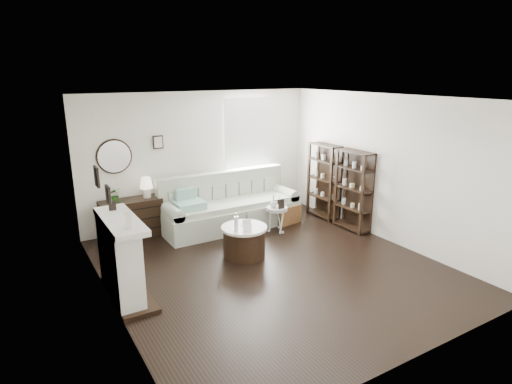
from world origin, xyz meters
TOP-DOWN VIEW (x-y plane):
  - room at (0.73, 2.70)m, footprint 5.50×5.50m
  - fireplace at (-2.32, 0.30)m, footprint 0.50×1.40m
  - shelf_unit_far at (2.33, 1.55)m, footprint 0.30×0.80m
  - shelf_unit_near at (2.33, 0.65)m, footprint 0.30×0.80m
  - sofa at (0.30, 2.09)m, footprint 2.80×0.97m
  - quilt at (-0.62, 1.95)m, footprint 0.55×0.45m
  - suitcase at (1.42, 1.56)m, footprint 0.59×0.27m
  - dresser at (-1.59, 2.47)m, footprint 1.12×0.48m
  - table_lamp at (-1.26, 2.47)m, footprint 0.25×0.25m
  - potted_plant at (-1.87, 2.42)m, footprint 0.32×0.30m
  - drum_table at (-0.19, 0.60)m, footprint 0.78×0.78m
  - pedestal_table at (0.95, 1.30)m, footprint 0.42×0.42m
  - eiffel_drum at (-0.10, 0.65)m, footprint 0.14×0.14m
  - bottle_drum at (-0.38, 0.51)m, footprint 0.07×0.07m
  - card_frame_drum at (-0.24, 0.40)m, footprint 0.15×0.08m
  - eiffel_ped at (1.04, 1.33)m, footprint 0.12×0.12m
  - flask_ped at (0.88, 1.32)m, footprint 0.14×0.14m
  - card_frame_ped at (0.97, 1.19)m, footprint 0.14×0.06m

SIDE VIEW (x-z plane):
  - suitcase at x=1.42m, z-range 0.00..0.38m
  - drum_table at x=-0.19m, z-range 0.00..0.55m
  - sofa at x=0.30m, z-range -0.18..0.90m
  - dresser at x=-1.59m, z-range 0.00..0.75m
  - pedestal_table at x=0.95m, z-range 0.21..0.72m
  - fireplace at x=-2.32m, z-range -0.38..1.46m
  - eiffel_ped at x=1.04m, z-range 0.51..0.68m
  - card_frame_ped at x=0.97m, z-range 0.51..0.69m
  - quilt at x=-0.62m, z-range 0.56..0.70m
  - flask_ped at x=0.88m, z-range 0.51..0.77m
  - card_frame_drum at x=-0.24m, z-range 0.54..0.74m
  - eiffel_drum at x=-0.10m, z-range 0.54..0.75m
  - bottle_drum at x=-0.38m, z-range 0.54..0.84m
  - shelf_unit_far at x=2.33m, z-range 0.00..1.60m
  - shelf_unit_near at x=2.33m, z-range 0.00..1.60m
  - potted_plant at x=-1.87m, z-range 0.75..1.04m
  - table_lamp at x=-1.26m, z-range 0.75..1.14m
  - room at x=0.73m, z-range -1.15..4.35m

